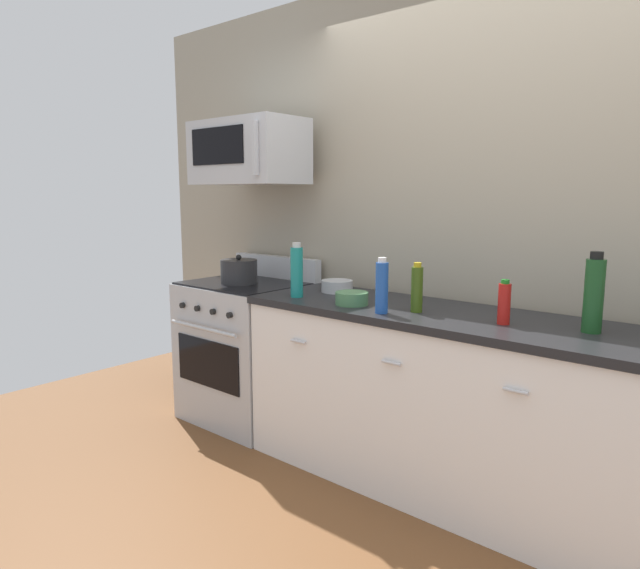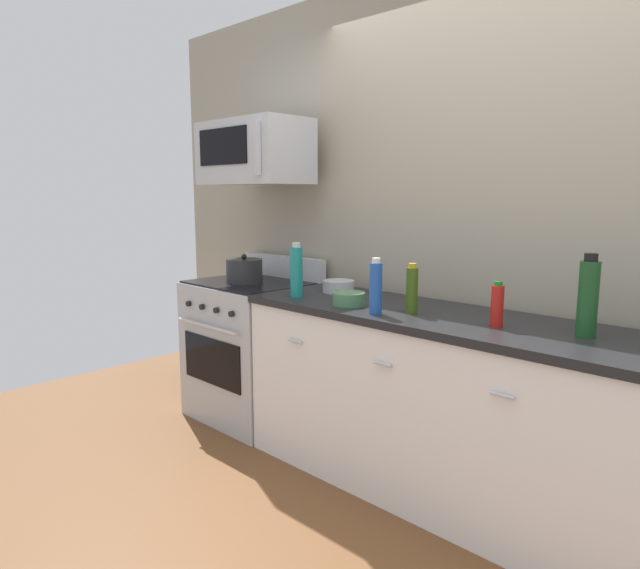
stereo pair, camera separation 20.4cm
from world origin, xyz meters
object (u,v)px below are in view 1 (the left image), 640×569
(range_oven, at_px, (247,350))
(bowl_green_glaze, at_px, (352,298))
(bottle_wine_green, at_px, (594,294))
(microwave, at_px, (248,153))
(bottle_soda_blue, at_px, (382,287))
(stockpot, at_px, (239,271))
(bottle_hot_sauce_red, at_px, (504,303))
(bottle_sparkling_teal, at_px, (297,271))
(bowl_steel_prep, at_px, (337,286))
(bottle_olive_oil, at_px, (417,289))

(range_oven, relative_size, bowl_green_glaze, 6.22)
(range_oven, distance_m, bottle_wine_green, 2.19)
(microwave, relative_size, bowl_green_glaze, 4.33)
(bottle_soda_blue, bearing_deg, bottle_wine_green, 15.78)
(stockpot, bearing_deg, bowl_green_glaze, -5.06)
(bottle_wine_green, relative_size, bottle_hot_sauce_red, 1.69)
(microwave, xyz_separation_m, bowl_green_glaze, (0.98, -0.18, -0.79))
(bottle_hot_sauce_red, height_order, bowl_green_glaze, bottle_hot_sauce_red)
(bottle_wine_green, bearing_deg, bottle_sparkling_teal, -172.48)
(microwave, height_order, bottle_hot_sauce_red, microwave)
(bottle_sparkling_teal, bearing_deg, bottle_hot_sauce_red, 5.20)
(range_oven, bearing_deg, bowl_green_glaze, -8.15)
(microwave, bearing_deg, range_oven, -90.29)
(bottle_hot_sauce_red, bearing_deg, range_oven, 178.10)
(bowl_green_glaze, bearing_deg, stockpot, 174.94)
(bottle_soda_blue, relative_size, bowl_steel_prep, 1.47)
(microwave, height_order, bottle_olive_oil, microwave)
(range_oven, height_order, bottle_soda_blue, bottle_soda_blue)
(bottle_soda_blue, xyz_separation_m, bowl_steel_prep, (-0.54, 0.33, -0.09))
(bowl_green_glaze, bearing_deg, bottle_sparkling_teal, -176.34)
(bottle_soda_blue, bearing_deg, range_oven, 169.90)
(microwave, distance_m, bottle_soda_blue, 1.43)
(bottle_soda_blue, distance_m, stockpot, 1.23)
(bowl_green_glaze, bearing_deg, bottle_soda_blue, -17.78)
(bottle_wine_green, bearing_deg, stockpot, -177.63)
(microwave, relative_size, bottle_olive_oil, 3.06)
(bottle_sparkling_teal, bearing_deg, bottle_olive_oil, 6.36)
(bottle_sparkling_teal, distance_m, bottle_olive_oil, 0.73)
(bowl_steel_prep, bearing_deg, bottle_soda_blue, -31.25)
(bottle_wine_green, xyz_separation_m, bowl_green_glaze, (-1.12, -0.17, -0.13))
(bottle_wine_green, bearing_deg, range_oven, -179.08)
(bottle_hot_sauce_red, distance_m, bowl_green_glaze, 0.79)
(bowl_green_glaze, bearing_deg, bottle_wine_green, 8.77)
(range_oven, distance_m, bottle_olive_oil, 1.45)
(microwave, height_order, bowl_steel_prep, microwave)
(range_oven, xyz_separation_m, bottle_olive_oil, (1.33, -0.08, 0.57))
(range_oven, height_order, bottle_hot_sauce_red, bottle_hot_sauce_red)
(microwave, distance_m, bottle_sparkling_teal, 0.94)
(microwave, xyz_separation_m, bottle_sparkling_teal, (0.61, -0.21, -0.68))
(microwave, relative_size, bowl_steel_prep, 4.02)
(bottle_olive_oil, xyz_separation_m, bottle_soda_blue, (-0.11, -0.13, 0.01))
(microwave, xyz_separation_m, stockpot, (-0.00, -0.10, -0.75))
(bottle_hot_sauce_red, bearing_deg, bowl_steel_prep, 171.12)
(bottle_soda_blue, height_order, bowl_steel_prep, bottle_soda_blue)
(microwave, distance_m, stockpot, 0.76)
(microwave, bearing_deg, bottle_wine_green, -0.30)
(bottle_sparkling_teal, relative_size, bottle_wine_green, 0.90)
(bowl_steel_prep, xyz_separation_m, bowl_green_glaze, (0.30, -0.25, -0.00))
(microwave, height_order, bottle_sparkling_teal, microwave)
(bottle_olive_oil, relative_size, bottle_hot_sauce_red, 1.22)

